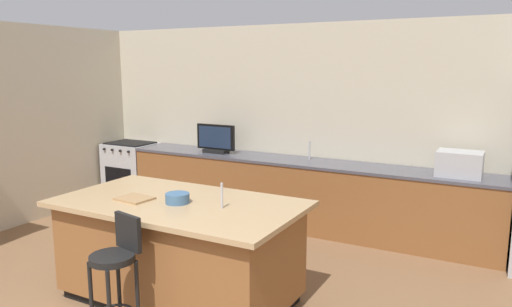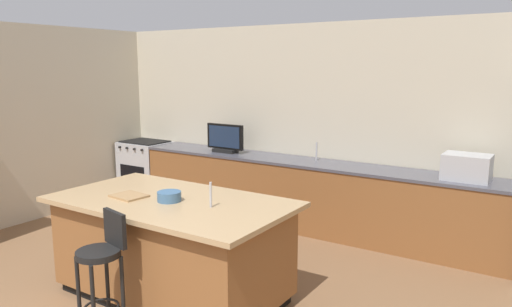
% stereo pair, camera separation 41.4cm
% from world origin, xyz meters
% --- Properties ---
extents(wall_back, '(7.22, 0.12, 2.67)m').
position_xyz_m(wall_back, '(0.00, 4.93, 1.33)').
color(wall_back, beige).
rests_on(wall_back, ground_plane).
extents(counter_back, '(5.01, 0.62, 0.90)m').
position_xyz_m(counter_back, '(-0.04, 4.55, 0.45)').
color(counter_back, brown).
rests_on(counter_back, ground_plane).
extents(kitchen_island, '(2.19, 1.22, 0.93)m').
position_xyz_m(kitchen_island, '(-0.16, 2.16, 0.48)').
color(kitchen_island, black).
rests_on(kitchen_island, ground_plane).
extents(range_oven, '(0.75, 0.63, 0.92)m').
position_xyz_m(range_oven, '(-2.92, 4.54, 0.46)').
color(range_oven, '#B7BABF').
rests_on(range_oven, ground_plane).
extents(microwave, '(0.48, 0.36, 0.28)m').
position_xyz_m(microwave, '(1.91, 4.55, 1.04)').
color(microwave, '#B7BABF').
rests_on(microwave, counter_back).
extents(tv_monitor, '(0.60, 0.16, 0.40)m').
position_xyz_m(tv_monitor, '(-1.28, 4.49, 1.09)').
color(tv_monitor, black).
rests_on(tv_monitor, counter_back).
extents(sink_faucet_back, '(0.02, 0.02, 0.24)m').
position_xyz_m(sink_faucet_back, '(0.08, 4.65, 1.02)').
color(sink_faucet_back, '#B2B2B7').
rests_on(sink_faucet_back, counter_back).
extents(sink_faucet_island, '(0.02, 0.02, 0.22)m').
position_xyz_m(sink_faucet_island, '(0.29, 2.16, 1.04)').
color(sink_faucet_island, '#B2B2B7').
rests_on(sink_faucet_island, kitchen_island).
extents(bar_stool_center, '(0.35, 0.36, 1.00)m').
position_xyz_m(bar_stool_center, '(-0.16, 1.37, 0.60)').
color(bar_stool_center, black).
rests_on(bar_stool_center, ground_plane).
extents(fruit_bowl, '(0.21, 0.21, 0.09)m').
position_xyz_m(fruit_bowl, '(-0.13, 2.11, 0.98)').
color(fruit_bowl, '#3F668C').
rests_on(fruit_bowl, kitchen_island).
extents(cutting_board, '(0.33, 0.28, 0.02)m').
position_xyz_m(cutting_board, '(-0.54, 2.02, 0.94)').
color(cutting_board, '#A87F51').
rests_on(cutting_board, kitchen_island).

